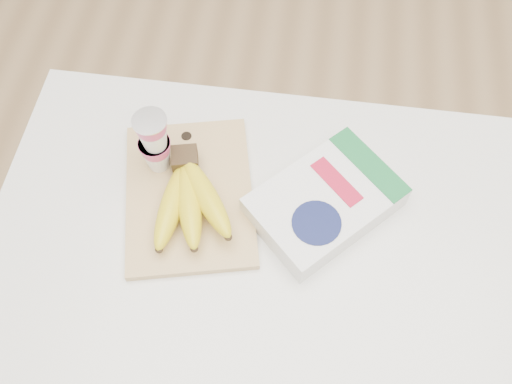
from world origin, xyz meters
TOP-DOWN VIEW (x-y plane):
  - table at (0.00, 0.00)m, footprint 1.04×0.69m
  - cutting_board at (-0.17, 0.08)m, footprint 0.29×0.36m
  - bananas at (-0.16, 0.06)m, footprint 0.16×0.22m
  - yogurt_stack at (-0.23, 0.13)m, footprint 0.06×0.06m
  - cereal_box at (0.08, 0.09)m, footprint 0.30×0.30m

SIDE VIEW (x-z plane):
  - table at x=0.00m, z-range 0.00..0.78m
  - cutting_board at x=-0.17m, z-range 0.78..0.79m
  - cereal_box at x=0.08m, z-range 0.78..0.83m
  - bananas at x=-0.16m, z-range 0.79..0.85m
  - yogurt_stack at x=-0.23m, z-range 0.80..0.94m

